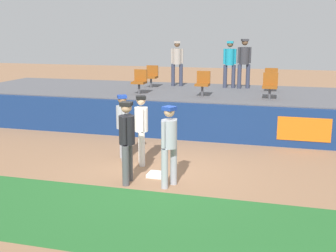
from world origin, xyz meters
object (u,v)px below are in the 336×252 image
Objects in this scene: player_fielder_home at (141,125)px; player_coach_visitor at (123,123)px; seat_front_right at (270,84)px; spectator_hooded at (177,60)px; spectator_casual at (244,60)px; player_umpire at (127,137)px; seat_back_left at (152,75)px; first_base at (157,175)px; seat_front_left at (140,80)px; seat_back_right at (271,79)px; seat_front_center at (203,82)px; player_runner_visitor at (169,141)px; spectator_capped at (230,61)px.

player_fielder_home reaches higher than player_coach_visitor.
seat_front_right reaches higher than player_fielder_home.
spectator_hooded is at bearing 146.91° from seat_front_right.
spectator_casual is at bearing 164.40° from spectator_hooded.
player_umpire is 6.32m from seat_front_right.
seat_back_left is at bearing 158.61° from seat_front_right.
player_fielder_home is 6.80m from spectator_hooded.
spectator_hooded is (-3.73, 2.43, 0.55)m from seat_front_right.
seat_front_left is (-2.16, 5.04, 1.61)m from first_base.
player_umpire is 8.21m from spectator_hooded.
seat_front_right is 1.00× the size of seat_back_right.
seat_front_right is 0.48× the size of spectator_hooded.
spectator_hooded is (-0.18, 6.40, 1.20)m from player_coach_visitor.
seat_front_center is (-2.15, -1.80, -0.00)m from seat_back_right.
player_fielder_home is 2.10× the size of seat_front_center.
player_runner_visitor is 5.92m from seat_front_right.
player_umpire is at bearing -129.10° from first_base.
spectator_capped is (1.90, 6.39, 1.21)m from player_coach_visitor.
spectator_capped is (1.14, 8.07, 1.14)m from player_umpire.
seat_back_left is at bearing 9.70° from spectator_capped.
spectator_casual is at bearing 80.88° from first_base.
player_umpire is at bearing -76.35° from seat_back_left.
seat_front_right is (1.83, 5.60, 0.62)m from player_runner_visitor.
spectator_casual is (-1.04, 0.62, 0.61)m from seat_back_right.
seat_front_center is at bearing 168.03° from player_umpire.
seat_back_right is 1.80m from spectator_capped.
player_runner_visitor is 1.00× the size of spectator_capped.
player_runner_visitor is at bearing -50.48° from first_base.
seat_front_right is 2.73m from spectator_casual.
player_coach_visitor is 2.06× the size of seat_back_left.
spectator_capped is 0.96× the size of spectator_casual.
spectator_capped is at bearing 12.00° from seat_back_left.
seat_back_left is at bearing 142.97° from seat_front_center.
player_coach_visitor is at bearing -108.68° from seat_front_center.
seat_front_right is 0.47× the size of spectator_capped.
seat_front_center is at bearing -153.51° from player_runner_visitor.
player_fielder_home is at bearing -99.82° from seat_front_center.
spectator_capped reaches higher than player_runner_visitor.
player_umpire is 7.95m from seat_back_right.
player_runner_visitor is 2.12× the size of seat_back_right.
first_base is at bearing -114.51° from seat_front_right.
seat_front_center is at bearing -37.03° from seat_back_left.
player_runner_visitor is 6.21m from seat_front_left.
spectator_casual is (2.63, -0.01, 0.06)m from spectator_hooded.
spectator_capped is at bearing 77.03° from seat_front_center.
seat_back_right and seat_front_center have the same top height.
spectator_hooded is at bearing 152.62° from player_coach_visitor.
seat_front_left is 0.48× the size of spectator_hooded.
seat_front_left reaches higher than player_coach_visitor.
spectator_capped reaches higher than seat_back_left.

